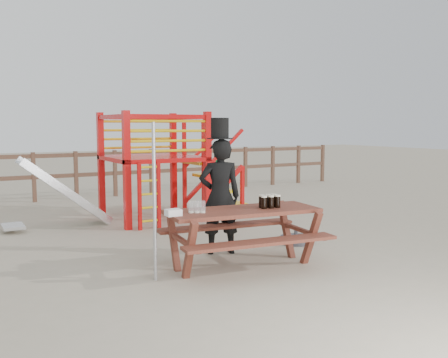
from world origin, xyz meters
TOP-DOWN VIEW (x-y plane):
  - ground at (0.00, 0.00)m, footprint 60.00×60.00m
  - back_fence at (0.00, 7.00)m, footprint 15.09×0.09m
  - playground_fort at (0.12, 3.58)m, footprint 4.71×1.84m
  - picnic_table at (-0.07, -0.19)m, footprint 2.12×1.58m
  - man_with_hat at (0.02, 0.57)m, footprint 0.70×0.56m
  - metal_pole at (-1.27, -0.15)m, footprint 0.04×0.04m
  - parasol_base at (1.35, 0.50)m, footprint 0.49×0.49m
  - paper_bag at (-1.04, -0.18)m, footprint 0.18×0.14m
  - stout_pints at (0.30, -0.27)m, footprint 0.28×0.19m
  - empty_glasses at (-0.70, -0.14)m, footprint 0.20×0.14m

SIDE VIEW (x-z plane):
  - ground at x=0.00m, z-range 0.00..0.00m
  - parasol_base at x=1.35m, z-range -0.05..0.16m
  - picnic_table at x=-0.07m, z-range 0.10..0.86m
  - back_fence at x=0.00m, z-range 0.14..1.34m
  - paper_bag at x=-1.04m, z-range 0.76..0.84m
  - empty_glasses at x=-0.70m, z-range 0.76..0.91m
  - stout_pints at x=0.30m, z-range 0.76..0.94m
  - man_with_hat at x=0.02m, z-range -0.10..1.85m
  - metal_pole at x=-1.27m, z-range 0.00..1.88m
  - playground_fort at x=0.12m, z-range 0.02..2.12m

